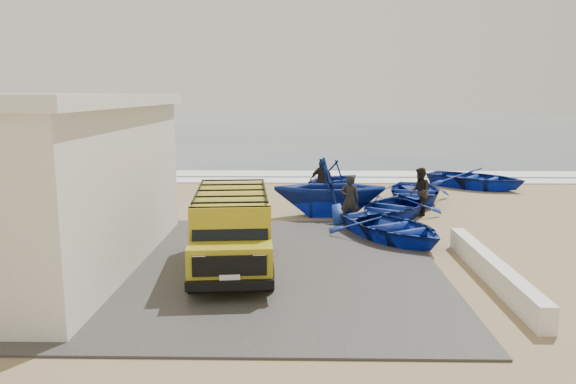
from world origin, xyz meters
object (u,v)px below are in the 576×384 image
object	(u,v)px
boat_near_right	(391,207)
boat_mid_right	(414,192)
van	(232,227)
boat_near_left	(392,227)
fisherman_front	(350,200)
fisherman_middle	(420,192)
boat_far_right	(476,178)
boat_mid_left	(330,187)
boat_far_left	(333,179)
parapet	(492,270)
fisherman_back	(322,181)

from	to	relation	value
boat_near_right	boat_mid_right	distance (m)	3.14
van	boat_near_left	xyz separation A→B (m)	(4.41, 2.83, -0.67)
fisherman_front	fisherman_middle	distance (m)	3.11
boat_mid_right	boat_far_right	size ratio (longest dim) A/B	0.95
boat_mid_left	boat_far_right	bearing A→B (deg)	-50.63
fisherman_front	boat_far_left	bearing A→B (deg)	-83.09
parapet	fisherman_front	world-z (taller)	fisherman_front
van	boat_near_left	world-z (taller)	van
boat_mid_left	fisherman_back	bearing A→B (deg)	2.70
parapet	boat_near_left	size ratio (longest dim) A/B	1.55
boat_near_right	fisherman_back	bearing A→B (deg)	160.42
boat_far_right	boat_near_right	bearing A→B (deg)	-179.80
boat_mid_left	boat_far_left	xyz separation A→B (m)	(0.32, 3.67, -0.25)
parapet	boat_near_right	distance (m)	6.74
boat_far_left	fisherman_back	bearing A→B (deg)	-69.63
boat_far_left	boat_far_right	size ratio (longest dim) A/B	0.68
fisherman_front	boat_mid_right	bearing A→B (deg)	-122.34
boat_near_right	boat_mid_left	world-z (taller)	boat_mid_left
boat_mid_left	boat_far_right	world-z (taller)	boat_mid_left
boat_far_left	fisherman_middle	size ratio (longest dim) A/B	1.73
boat_far_left	fisherman_back	world-z (taller)	fisherman_back
fisherman_front	fisherman_middle	bearing A→B (deg)	-143.96
van	boat_far_right	bearing A→B (deg)	45.95
boat_near_right	boat_far_left	size ratio (longest dim) A/B	1.29
parapet	fisherman_front	size ratio (longest dim) A/B	3.54
parapet	boat_near_left	bearing A→B (deg)	115.35
boat_far_right	fisherman_back	size ratio (longest dim) A/B	2.52
boat_near_right	boat_mid_left	xyz separation A→B (m)	(-2.13, 0.40, 0.64)
parapet	fisherman_middle	bearing A→B (deg)	91.41
boat_far_right	fisherman_front	size ratio (longest dim) A/B	2.60
boat_mid_right	boat_mid_left	bearing A→B (deg)	-135.14
boat_mid_right	fisherman_front	bearing A→B (deg)	-116.68
boat_far_left	boat_near_right	bearing A→B (deg)	-20.22
fisherman_front	boat_far_right	bearing A→B (deg)	-126.40
fisherman_middle	van	bearing A→B (deg)	-42.58
boat_near_left	fisherman_back	distance (m)	6.27
boat_far_left	fisherman_front	xyz separation A→B (m)	(0.25, -5.16, 0.06)
boat_far_left	fisherman_back	size ratio (longest dim) A/B	1.71
fisherman_middle	boat_mid_left	bearing A→B (deg)	-86.65
boat_far_left	van	bearing A→B (deg)	-61.42
boat_near_left	fisherman_middle	bearing A→B (deg)	35.55
boat_mid_right	fisherman_middle	world-z (taller)	fisherman_middle
parapet	boat_far_right	world-z (taller)	boat_far_right
boat_far_right	fisherman_front	xyz separation A→B (m)	(-6.47, -7.57, 0.39)
fisherman_front	boat_near_right	bearing A→B (deg)	-140.90
boat_near_left	fisherman_back	size ratio (longest dim) A/B	2.23
van	boat_far_right	size ratio (longest dim) A/B	1.09
boat_near_left	fisherman_middle	size ratio (longest dim) A/B	2.25
fisherman_front	parapet	bearing A→B (deg)	121.14
boat_near_right	fisherman_middle	xyz separation A→B (m)	(1.09, 0.56, 0.46)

